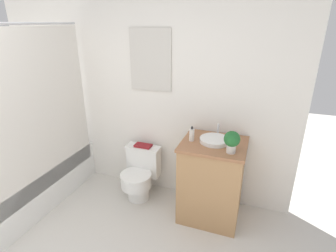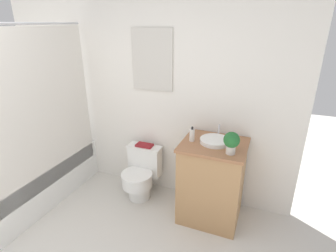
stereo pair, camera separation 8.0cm
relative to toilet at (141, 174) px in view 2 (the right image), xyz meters
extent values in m
cube|color=white|center=(-0.10, 0.27, 0.95)|extent=(3.57, 0.05, 2.50)
cube|color=beige|center=(0.07, 0.23, 1.31)|extent=(0.48, 0.02, 0.66)
cube|color=silver|center=(0.07, 0.23, 1.31)|extent=(0.45, 0.01, 0.63)
cube|color=white|center=(-1.10, -0.51, -0.06)|extent=(0.56, 1.50, 0.48)
cube|color=silver|center=(-0.83, -0.51, 0.83)|extent=(0.01, 1.38, 1.66)
cylinder|color=#B7B7BC|center=(-0.83, -0.51, 1.67)|extent=(0.02, 1.38, 0.02)
cylinder|color=white|center=(0.00, -0.06, -0.20)|extent=(0.26, 0.26, 0.19)
cylinder|color=white|center=(0.00, -0.10, -0.03)|extent=(0.35, 0.35, 0.14)
cylinder|color=white|center=(0.00, -0.10, 0.05)|extent=(0.36, 0.36, 0.02)
cube|color=white|center=(0.00, 0.12, 0.12)|extent=(0.39, 0.16, 0.35)
cube|color=white|center=(0.00, 0.12, 0.30)|extent=(0.41, 0.16, 0.02)
cube|color=#AD7F51|center=(0.86, -0.05, 0.13)|extent=(0.61, 0.54, 0.84)
cube|color=#9E6642|center=(0.86, -0.05, 0.56)|extent=(0.64, 0.57, 0.03)
cylinder|color=white|center=(0.86, -0.03, 0.60)|extent=(0.30, 0.30, 0.04)
cylinder|color=silver|center=(0.86, 0.14, 0.64)|extent=(0.02, 0.02, 0.13)
cylinder|color=silver|center=(0.64, -0.08, 0.64)|extent=(0.05, 0.05, 0.13)
cylinder|color=black|center=(0.64, -0.08, 0.72)|extent=(0.02, 0.02, 0.02)
cylinder|color=beige|center=(1.04, -0.21, 0.62)|extent=(0.08, 0.08, 0.08)
sphere|color=#23662D|center=(1.04, -0.21, 0.71)|extent=(0.15, 0.15, 0.15)
cube|color=maroon|center=(0.00, 0.12, 0.32)|extent=(0.20, 0.11, 0.02)
camera|label=1|loc=(1.23, -2.41, 1.68)|focal=28.00mm
camera|label=2|loc=(1.31, -2.38, 1.68)|focal=28.00mm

